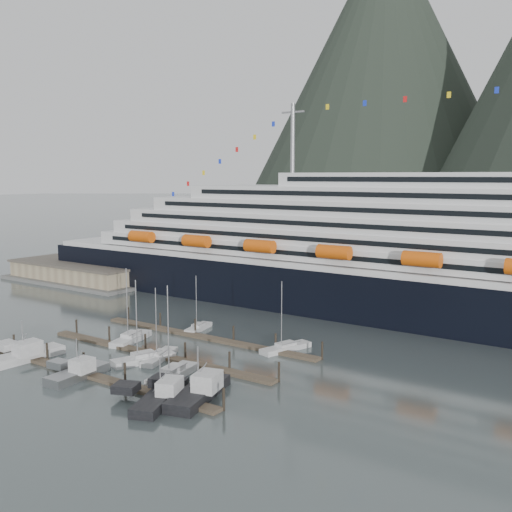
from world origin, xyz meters
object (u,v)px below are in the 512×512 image
at_px(trawler_d, 197,391).
at_px(warehouse, 80,274).
at_px(sailboat_a, 131,339).
at_px(sailboat_d, 159,357).
at_px(trawler_a, 23,355).
at_px(sailboat_h, 173,375).
at_px(cruise_ship, 462,264).
at_px(sailboat_g, 286,348).
at_px(trawler_b, 77,372).
at_px(sailboat_c, 144,360).
at_px(trawler_c, 160,395).
at_px(sailboat_f, 198,328).

bearing_deg(trawler_d, warehouse, 44.51).
bearing_deg(sailboat_a, sailboat_d, -128.21).
bearing_deg(trawler_a, sailboat_h, -69.84).
relative_size(cruise_ship, sailboat_g, 16.76).
distance_m(sailboat_g, trawler_b, 34.48).
xyz_separation_m(warehouse, trawler_a, (51.53, -52.98, -1.33)).
xyz_separation_m(warehouse, sailboat_c, (68.16, -42.47, -1.81)).
bearing_deg(trawler_b, sailboat_g, -35.83).
relative_size(sailboat_g, trawler_b, 1.21).
distance_m(sailboat_a, sailboat_d, 12.49).
relative_size(sailboat_g, sailboat_h, 0.86).
distance_m(warehouse, sailboat_h, 89.45).
bearing_deg(sailboat_c, trawler_d, -91.72).
height_order(warehouse, trawler_a, trawler_a).
height_order(sailboat_c, trawler_d, sailboat_c).
distance_m(sailboat_g, trawler_d, 25.62).
distance_m(sailboat_c, sailboat_g, 24.00).
bearing_deg(sailboat_h, cruise_ship, -33.08).
relative_size(trawler_b, trawler_c, 0.78).
xyz_separation_m(sailboat_g, trawler_c, (-1.42, -29.24, 0.46)).
xyz_separation_m(cruise_ship, trawler_c, (-19.98, -66.17, -11.18)).
relative_size(sailboat_a, trawler_a, 1.05).
height_order(cruise_ship, sailboat_g, cruise_ship).
relative_size(sailboat_h, trawler_a, 1.09).
distance_m(sailboat_d, sailboat_h, 9.58).
bearing_deg(sailboat_f, trawler_b, 172.87).
bearing_deg(sailboat_c, warehouse, 78.59).
relative_size(sailboat_f, trawler_c, 0.84).
height_order(cruise_ship, trawler_d, cruise_ship).
bearing_deg(trawler_b, sailboat_a, 18.93).
distance_m(sailboat_a, sailboat_f, 13.99).
xyz_separation_m(sailboat_c, trawler_c, (13.89, -10.76, 0.43)).
bearing_deg(sailboat_f, trawler_c, -160.67).
bearing_deg(sailboat_a, cruise_ship, -58.72).
distance_m(sailboat_f, trawler_a, 32.80).
relative_size(sailboat_d, trawler_d, 0.90).
bearing_deg(warehouse, sailboat_a, -31.41).
height_order(sailboat_h, trawler_b, sailboat_h).
relative_size(cruise_ship, sailboat_f, 18.81).
xyz_separation_m(sailboat_g, trawler_d, (1.97, -25.54, 0.57)).
xyz_separation_m(sailboat_d, trawler_c, (12.86, -13.33, 0.47)).
bearing_deg(warehouse, cruise_ship, 7.23).
height_order(sailboat_c, trawler_b, sailboat_c).
height_order(warehouse, sailboat_g, sailboat_g).
bearing_deg(trawler_a, sailboat_f, -15.76).
height_order(trawler_b, trawler_c, trawler_c).
relative_size(sailboat_c, trawler_c, 1.05).
height_order(sailboat_g, trawler_c, sailboat_g).
relative_size(warehouse, sailboat_g, 3.67).
xyz_separation_m(cruise_ship, trawler_b, (-36.50, -66.37, -11.18)).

